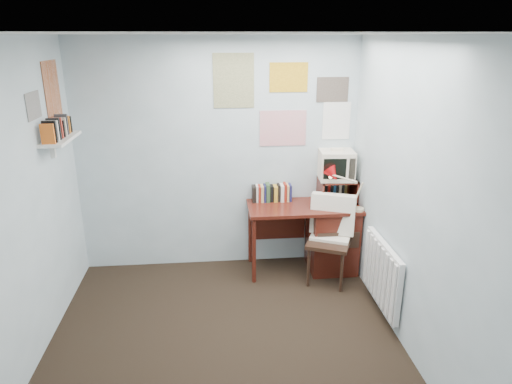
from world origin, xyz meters
The scene contains 15 objects.
ground centered at (0.00, 0.00, 0.00)m, with size 3.50×3.50×0.00m, color black.
back_wall centered at (0.00, 1.75, 1.25)m, with size 3.00×0.02×2.50m, color silver.
left_wall centered at (-1.50, 0.00, 1.25)m, with size 0.02×3.50×2.50m, color silver.
right_wall centered at (1.50, 0.00, 1.25)m, with size 0.02×3.50×2.50m, color silver.
ceiling centered at (0.00, 0.00, 2.50)m, with size 3.00×3.50×0.02m, color white.
desk centered at (1.17, 1.48, 0.41)m, with size 1.20×0.55×0.76m.
desk_chair centered at (1.12, 1.18, 0.45)m, with size 0.46×0.44×0.90m, color black.
desk_lamp centered at (1.44, 1.27, 0.96)m, with size 0.28×0.24×0.40m, color red.
tv_riser centered at (1.29, 1.59, 0.89)m, with size 0.40×0.30×0.25m, color #511B12.
crt_tv centered at (1.27, 1.61, 1.18)m, with size 0.36×0.33×0.34m, color beige.
book_row centered at (0.66, 1.66, 0.87)m, with size 0.60×0.14×0.22m, color #511B12.
radiator centered at (1.46, 0.55, 0.42)m, with size 0.09×0.80×0.60m, color white.
wall_shelf centered at (-1.40, 1.10, 1.62)m, with size 0.20×0.62×0.24m, color white.
posters_back centered at (0.70, 1.74, 1.85)m, with size 1.20×0.01×0.90m, color white.
posters_left centered at (-1.49, 1.10, 2.00)m, with size 0.01×0.70×0.60m, color white.
Camera 1 is at (-0.05, -3.03, 2.49)m, focal length 32.00 mm.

